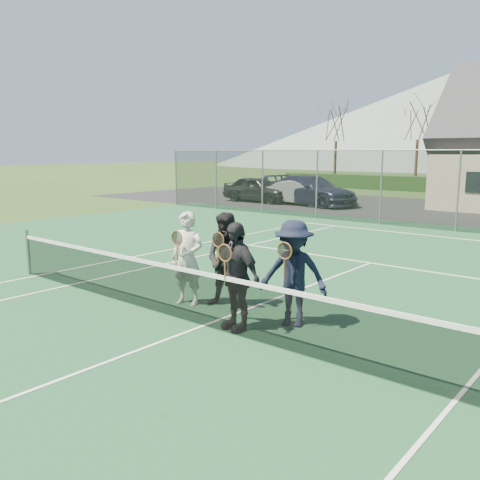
{
  "coord_description": "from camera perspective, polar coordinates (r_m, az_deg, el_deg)",
  "views": [
    {
      "loc": [
        5.72,
        -5.93,
        2.93
      ],
      "look_at": [
        -0.44,
        1.5,
        1.25
      ],
      "focal_mm": 38.0,
      "sensor_mm": 36.0,
      "label": 1
    }
  ],
  "objects": [
    {
      "name": "player_b",
      "position": [
        9.53,
        -1.37,
        -2.3
      ],
      "size": [
        1.06,
        0.95,
        1.8
      ],
      "color": "black",
      "rests_on": "court_surface"
    },
    {
      "name": "hill_west",
      "position": [
        105.67,
        23.28,
        12.37
      ],
      "size": [
        110.0,
        110.0,
        18.0
      ],
      "primitive_type": "cone",
      "color": "slate",
      "rests_on": "ground"
    },
    {
      "name": "court_markings",
      "position": [
        8.73,
        -4.1,
        -9.58
      ],
      "size": [
        11.03,
        23.83,
        0.01
      ],
      "color": "white",
      "rests_on": "court_surface"
    },
    {
      "name": "tree_a",
      "position": [
        44.67,
        10.79,
        13.37
      ],
      "size": [
        3.2,
        3.2,
        7.77
      ],
      "color": "#332112",
      "rests_on": "ground"
    },
    {
      "name": "player_d",
      "position": [
        8.56,
        6.02,
        -3.76
      ],
      "size": [
        1.31,
        0.99,
        1.8
      ],
      "color": "black",
      "rests_on": "court_surface"
    },
    {
      "name": "player_a",
      "position": [
        9.75,
        -5.91,
        -2.06
      ],
      "size": [
        0.74,
        0.58,
        1.8
      ],
      "color": "beige",
      "rests_on": "court_surface"
    },
    {
      "name": "perimeter_fence",
      "position": [
        20.3,
        23.31,
        5.1
      ],
      "size": [
        30.07,
        0.07,
        3.02
      ],
      "color": "slate",
      "rests_on": "ground"
    },
    {
      "name": "court_surface",
      "position": [
        8.74,
        -4.1,
        -9.67
      ],
      "size": [
        30.0,
        30.0,
        0.02
      ],
      "primitive_type": "cube",
      "color": "#1C4C2B",
      "rests_on": "ground"
    },
    {
      "name": "car_a",
      "position": [
        30.14,
        2.08,
        5.72
      ],
      "size": [
        4.46,
        1.82,
        1.52
      ],
      "primitive_type": "imported",
      "rotation": [
        0.0,
        0.0,
        1.58
      ],
      "color": "black",
      "rests_on": "ground"
    },
    {
      "name": "car_b",
      "position": [
        28.6,
        6.87,
        5.28
      ],
      "size": [
        4.17,
        1.61,
        1.36
      ],
      "primitive_type": "imported",
      "rotation": [
        0.0,
        0.0,
        1.53
      ],
      "color": "gray",
      "rests_on": "ground"
    },
    {
      "name": "tree_b",
      "position": [
        41.72,
        19.46,
        13.25
      ],
      "size": [
        3.2,
        3.2,
        7.77
      ],
      "color": "#392515",
      "rests_on": "ground"
    },
    {
      "name": "player_c",
      "position": [
        8.34,
        -0.47,
        -4.07
      ],
      "size": [
        1.11,
        0.6,
        1.8
      ],
      "color": "black",
      "rests_on": "court_surface"
    },
    {
      "name": "car_c",
      "position": [
        28.58,
        7.95,
        5.53
      ],
      "size": [
        5.98,
        3.3,
        1.64
      ],
      "primitive_type": "imported",
      "rotation": [
        0.0,
        0.0,
        1.39
      ],
      "color": "black",
      "rests_on": "ground"
    },
    {
      "name": "tarmac_carpark",
      "position": [
        27.84,
        19.05,
        3.29
      ],
      "size": [
        40.0,
        12.0,
        0.01
      ],
      "primitive_type": "cube",
      "color": "black",
      "rests_on": "ground"
    },
    {
      "name": "tennis_net",
      "position": [
        8.58,
        -4.14,
        -6.34
      ],
      "size": [
        11.68,
        0.08,
        1.1
      ],
      "color": "slate",
      "rests_on": "ground"
    }
  ]
}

